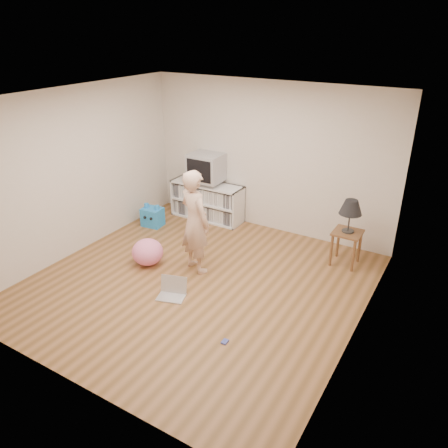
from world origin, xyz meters
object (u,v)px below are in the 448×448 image
side_table (347,240)px  laptop (172,291)px  plush_blue (153,217)px  dvd_deck (207,182)px  crt_tv (207,167)px  person (195,222)px  plush_pink (148,252)px  table_lamp (351,208)px  media_unit (208,201)px

side_table → laptop: side_table is taller
laptop → plush_blue: (-1.69, 1.64, 0.11)m
dvd_deck → crt_tv: size_ratio=0.75×
crt_tv → dvd_deck: bearing=90.0°
person → plush_pink: 0.97m
table_lamp → plush_blue: bearing=-172.9°
laptop → side_table: bearing=32.3°
side_table → plush_blue: 3.49m
person → laptop: person is taller
dvd_deck → plush_blue: dvd_deck is taller
laptop → plush_pink: plush_pink is taller
side_table → plush_pink: size_ratio=1.14×
plush_pink → laptop: bearing=-30.7°
table_lamp → plush_blue: 3.57m
media_unit → side_table: media_unit is taller
dvd_deck → side_table: size_ratio=0.82×
person → laptop: size_ratio=3.56×
dvd_deck → side_table: 2.81m
dvd_deck → crt_tv: 0.29m
media_unit → plush_blue: size_ratio=3.35×
dvd_deck → table_lamp: bearing=-7.6°
person → plush_blue: (-1.57, 0.88, -0.61)m
table_lamp → person: 2.31m
crt_tv → plush_pink: bearing=-85.5°
person → plush_blue: bearing=-8.9°
media_unit → table_lamp: (2.77, -0.39, 0.59)m
media_unit → table_lamp: table_lamp is taller
dvd_deck → media_unit: bearing=90.0°
table_lamp → person: (-1.89, -1.31, -0.15)m
table_lamp → laptop: 2.86m
side_table → plush_blue: (-3.46, -0.43, -0.24)m
crt_tv → laptop: size_ratio=1.35×
laptop → dvd_deck: bearing=94.9°
media_unit → laptop: size_ratio=3.16×
table_lamp → person: person is taller
crt_tv → laptop: 2.81m
dvd_deck → table_lamp: (2.77, -0.37, 0.21)m
crt_tv → plush_blue: size_ratio=1.44×
media_unit → crt_tv: 0.67m
media_unit → side_table: bearing=-7.9°
dvd_deck → plush_pink: (0.15, -1.94, -0.53)m
media_unit → laptop: 2.67m
dvd_deck → laptop: (1.00, -2.45, -0.66)m
side_table → table_lamp: 0.53m
crt_tv → person: person is taller
media_unit → plush_blue: 1.08m
person → plush_blue: size_ratio=3.78×
side_table → person: person is taller
laptop → person: bearing=81.6°
side_table → laptop: size_ratio=1.24×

